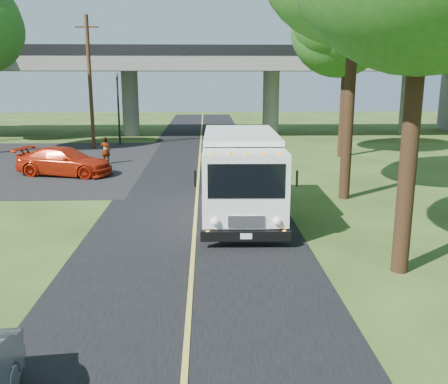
{
  "coord_description": "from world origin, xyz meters",
  "views": [
    {
      "loc": [
        0.41,
        -11.23,
        5.06
      ],
      "look_at": [
        0.94,
        3.52,
        1.6
      ],
      "focal_mm": 40.0,
      "sensor_mm": 36.0,
      "label": 1
    }
  ],
  "objects_px": {
    "pedestrian": "(106,151)",
    "tree_right_far": "(352,20)",
    "traffic_signal": "(118,101)",
    "utility_pole": "(90,82)",
    "step_van": "(241,173)",
    "red_sedan": "(65,161)"
  },
  "relations": [
    {
      "from": "pedestrian",
      "to": "tree_right_far",
      "type": "bearing_deg",
      "value": -169.19
    },
    {
      "from": "traffic_signal",
      "to": "utility_pole",
      "type": "bearing_deg",
      "value": -126.87
    },
    {
      "from": "step_van",
      "to": "red_sedan",
      "type": "height_order",
      "value": "step_van"
    },
    {
      "from": "traffic_signal",
      "to": "utility_pole",
      "type": "distance_m",
      "value": 2.86
    },
    {
      "from": "traffic_signal",
      "to": "red_sedan",
      "type": "relative_size",
      "value": 1.04
    },
    {
      "from": "utility_pole",
      "to": "pedestrian",
      "type": "xyz_separation_m",
      "value": [
        2.06,
        -6.25,
        -3.8
      ]
    },
    {
      "from": "utility_pole",
      "to": "red_sedan",
      "type": "relative_size",
      "value": 1.81
    },
    {
      "from": "utility_pole",
      "to": "red_sedan",
      "type": "height_order",
      "value": "utility_pole"
    },
    {
      "from": "red_sedan",
      "to": "pedestrian",
      "type": "height_order",
      "value": "pedestrian"
    },
    {
      "from": "traffic_signal",
      "to": "tree_right_far",
      "type": "bearing_deg",
      "value": -22.07
    },
    {
      "from": "utility_pole",
      "to": "pedestrian",
      "type": "bearing_deg",
      "value": -71.79
    },
    {
      "from": "traffic_signal",
      "to": "pedestrian",
      "type": "xyz_separation_m",
      "value": [
        0.56,
        -8.25,
        -2.41
      ]
    },
    {
      "from": "traffic_signal",
      "to": "utility_pole",
      "type": "xyz_separation_m",
      "value": [
        -1.5,
        -2.0,
        1.4
      ]
    },
    {
      "from": "red_sedan",
      "to": "traffic_signal",
      "type": "bearing_deg",
      "value": 9.3
    },
    {
      "from": "pedestrian",
      "to": "utility_pole",
      "type": "bearing_deg",
      "value": -69.08
    },
    {
      "from": "pedestrian",
      "to": "traffic_signal",
      "type": "bearing_deg",
      "value": -83.44
    },
    {
      "from": "red_sedan",
      "to": "step_van",
      "type": "bearing_deg",
      "value": -119.63
    },
    {
      "from": "utility_pole",
      "to": "tree_right_far",
      "type": "bearing_deg",
      "value": -14.0
    },
    {
      "from": "tree_right_far",
      "to": "pedestrian",
      "type": "bearing_deg",
      "value": -171.9
    },
    {
      "from": "tree_right_far",
      "to": "red_sedan",
      "type": "bearing_deg",
      "value": -161.55
    },
    {
      "from": "traffic_signal",
      "to": "red_sedan",
      "type": "bearing_deg",
      "value": -94.49
    },
    {
      "from": "traffic_signal",
      "to": "step_van",
      "type": "height_order",
      "value": "traffic_signal"
    }
  ]
}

